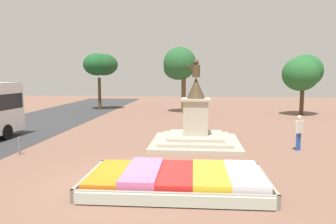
% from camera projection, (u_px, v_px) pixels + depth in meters
% --- Properties ---
extents(ground_plane, '(88.00, 88.00, 0.00)m').
position_uv_depth(ground_plane, '(123.00, 183.00, 11.57)').
color(ground_plane, brown).
extents(flower_planter, '(6.12, 3.51, 0.63)m').
position_uv_depth(flower_planter, '(177.00, 180.00, 10.99)').
color(flower_planter, '#38281C').
rests_on(flower_planter, ground_plane).
extents(statue_monument, '(4.73, 4.73, 4.59)m').
position_uv_depth(statue_monument, '(196.00, 129.00, 17.81)').
color(statue_monument, '#B0A691').
rests_on(statue_monument, ground_plane).
extents(pedestrian_with_handbag, '(0.46, 0.41, 1.78)m').
position_uv_depth(pedestrian_with_handbag, '(299.00, 130.00, 16.32)').
color(pedestrian_with_handbag, '#264CA5').
rests_on(pedestrian_with_handbag, ground_plane).
extents(kerb_bollard_north, '(0.11, 0.11, 0.86)m').
position_uv_depth(kerb_bollard_north, '(19.00, 145.00, 15.50)').
color(kerb_bollard_north, slate).
rests_on(kerb_bollard_north, ground_plane).
extents(park_tree_far_left, '(3.22, 3.31, 6.44)m').
position_uv_depth(park_tree_far_left, '(179.00, 65.00, 32.12)').
color(park_tree_far_left, brown).
rests_on(park_tree_far_left, ground_plane).
extents(park_tree_behind_statue, '(3.57, 3.31, 5.98)m').
position_uv_depth(park_tree_behind_statue, '(100.00, 65.00, 34.72)').
color(park_tree_behind_statue, '#4C3823').
rests_on(park_tree_behind_statue, ground_plane).
extents(park_tree_far_right, '(3.77, 3.83, 5.58)m').
position_uv_depth(park_tree_far_right, '(304.00, 73.00, 29.96)').
color(park_tree_far_right, '#4C3823').
rests_on(park_tree_far_right, ground_plane).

